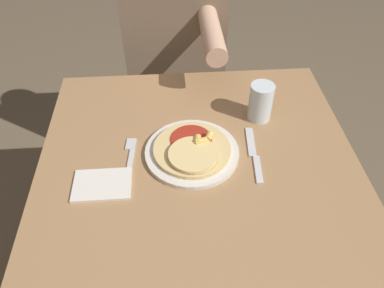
{
  "coord_description": "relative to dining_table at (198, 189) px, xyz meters",
  "views": [
    {
      "loc": [
        -0.07,
        -0.72,
        1.52
      ],
      "look_at": [
        -0.02,
        0.03,
        0.78
      ],
      "focal_mm": 35.0,
      "sensor_mm": 36.0,
      "label": 1
    }
  ],
  "objects": [
    {
      "name": "pizza",
      "position": [
        -0.02,
        0.02,
        0.15
      ],
      "size": [
        0.22,
        0.22,
        0.04
      ],
      "color": "#DBBC7A",
      "rests_on": "plate"
    },
    {
      "name": "fork",
      "position": [
        -0.19,
        0.02,
        0.13
      ],
      "size": [
        0.03,
        0.18,
        0.0
      ],
      "color": "silver",
      "rests_on": "dining_table"
    },
    {
      "name": "ground_plane",
      "position": [
        0.0,
        0.0,
        -0.62
      ],
      "size": [
        8.0,
        8.0,
        0.0
      ],
      "primitive_type": "plane",
      "color": "brown"
    },
    {
      "name": "dining_table",
      "position": [
        0.0,
        0.0,
        0.0
      ],
      "size": [
        0.9,
        0.88,
        0.74
      ],
      "color": "#9E754C",
      "rests_on": "ground_plane"
    },
    {
      "name": "napkin",
      "position": [
        -0.26,
        -0.07,
        0.13
      ],
      "size": [
        0.15,
        0.11,
        0.01
      ],
      "color": "silver",
      "rests_on": "dining_table"
    },
    {
      "name": "drinking_glass",
      "position": [
        0.2,
        0.17,
        0.19
      ],
      "size": [
        0.07,
        0.07,
        0.12
      ],
      "color": "silver",
      "rests_on": "dining_table"
    },
    {
      "name": "knife",
      "position": [
        0.16,
        0.01,
        0.13
      ],
      "size": [
        0.03,
        0.22,
        0.0
      ],
      "color": "silver",
      "rests_on": "dining_table"
    },
    {
      "name": "plate",
      "position": [
        -0.02,
        0.03,
        0.13
      ],
      "size": [
        0.27,
        0.27,
        0.01
      ],
      "color": "silver",
      "rests_on": "dining_table"
    },
    {
      "name": "person_diner",
      "position": [
        -0.04,
        0.68,
        0.11
      ],
      "size": [
        0.4,
        0.52,
        1.24
      ],
      "color": "#2D2D38",
      "rests_on": "ground_plane"
    }
  ]
}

